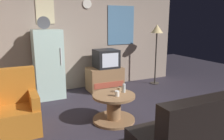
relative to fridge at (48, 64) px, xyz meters
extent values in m
plane|color=#2D2833|center=(0.96, -2.04, -0.75)|extent=(12.00, 12.00, 0.00)
cube|color=gray|center=(0.96, 0.41, 0.54)|extent=(5.20, 0.10, 2.58)
cube|color=teal|center=(1.98, 0.35, 0.81)|extent=(0.76, 0.02, 1.00)
cube|color=beige|center=(0.06, 0.35, 1.12)|extent=(0.40, 0.02, 0.52)
cylinder|color=silver|center=(1.05, 0.35, 1.32)|extent=(0.22, 0.03, 0.22)
cube|color=silver|center=(0.00, 0.00, 0.00)|extent=(0.60, 0.60, 1.50)
cylinder|color=silver|center=(0.22, -0.30, 0.20)|extent=(0.02, 0.02, 0.36)
cylinder|color=#4C4C51|center=(-0.05, -0.08, 0.89)|extent=(0.26, 0.04, 0.26)
cube|color=#8E6642|center=(1.32, -0.08, -0.47)|extent=(0.84, 0.52, 0.56)
cube|color=#AD4733|center=(1.32, -0.34, -0.56)|extent=(0.76, 0.01, 0.14)
cube|color=black|center=(1.36, -0.08, 0.03)|extent=(0.54, 0.50, 0.44)
cube|color=silver|center=(1.36, -0.33, 0.03)|extent=(0.41, 0.01, 0.33)
cylinder|color=#332D28|center=(2.78, -0.14, -0.74)|extent=(0.24, 0.24, 0.02)
cylinder|color=#332D28|center=(2.78, -0.14, -0.05)|extent=(0.04, 0.04, 1.40)
cone|color=#F2D18C|center=(2.78, -0.14, 0.73)|extent=(0.32, 0.32, 0.22)
cylinder|color=#8E6642|center=(0.76, -1.73, -0.73)|extent=(0.72, 0.72, 0.04)
cylinder|color=#8E6642|center=(0.76, -1.73, -0.52)|extent=(0.24, 0.24, 0.43)
cylinder|color=#8E6642|center=(0.76, -1.73, -0.30)|extent=(0.72, 0.72, 0.04)
cylinder|color=silver|center=(0.97, -1.70, -0.21)|extent=(0.05, 0.05, 0.15)
cylinder|color=silver|center=(0.78, -1.83, -0.24)|extent=(0.08, 0.08, 0.09)
cylinder|color=tan|center=(0.91, -1.66, -0.24)|extent=(0.08, 0.08, 0.09)
cube|color=#B2661E|center=(-0.76, -1.45, -0.55)|extent=(0.68, 0.68, 0.40)
cube|color=#B2661E|center=(-0.76, -1.19, -0.07)|extent=(0.68, 0.16, 0.56)
cube|color=#B2661E|center=(-0.48, -1.45, -0.25)|extent=(0.12, 0.60, 0.20)
camera|label=1|loc=(-0.77, -4.89, 0.92)|focal=35.29mm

